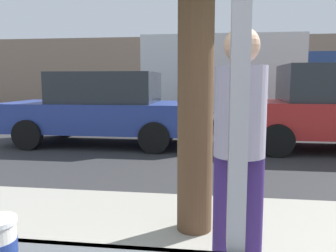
{
  "coord_description": "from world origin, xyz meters",
  "views": [
    {
      "loc": [
        -0.06,
        -0.89,
        1.46
      ],
      "look_at": [
        -0.56,
        2.74,
        0.98
      ],
      "focal_mm": 37.27,
      "sensor_mm": 36.0,
      "label": 1
    }
  ],
  "objects_px": {
    "box_truck": "(242,76)",
    "pedestrian": "(239,141)",
    "parked_car_blue": "(104,108)",
    "parked_car_red": "(336,108)"
  },
  "relations": [
    {
      "from": "parked_car_red",
      "to": "parked_car_blue",
      "type": "bearing_deg",
      "value": -180.0
    },
    {
      "from": "box_truck",
      "to": "pedestrian",
      "type": "height_order",
      "value": "box_truck"
    },
    {
      "from": "pedestrian",
      "to": "parked_car_red",
      "type": "bearing_deg",
      "value": 66.92
    },
    {
      "from": "parked_car_blue",
      "to": "parked_car_red",
      "type": "distance_m",
      "value": 5.07
    },
    {
      "from": "parked_car_blue",
      "to": "box_truck",
      "type": "bearing_deg",
      "value": 53.25
    },
    {
      "from": "box_truck",
      "to": "pedestrian",
      "type": "xyz_separation_m",
      "value": [
        -0.73,
        -10.14,
        -0.52
      ]
    },
    {
      "from": "parked_car_blue",
      "to": "box_truck",
      "type": "distance_m",
      "value": 5.79
    },
    {
      "from": "parked_car_blue",
      "to": "pedestrian",
      "type": "bearing_deg",
      "value": -63.98
    },
    {
      "from": "parked_car_blue",
      "to": "pedestrian",
      "type": "xyz_separation_m",
      "value": [
        2.71,
        -5.55,
        0.24
      ]
    },
    {
      "from": "box_truck",
      "to": "pedestrian",
      "type": "bearing_deg",
      "value": -94.09
    }
  ]
}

